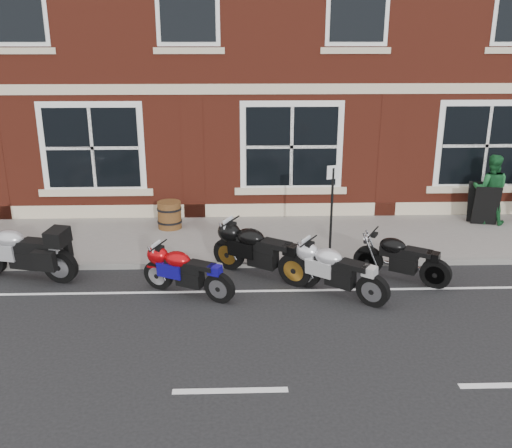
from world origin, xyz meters
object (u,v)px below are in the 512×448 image
Objects in this scene: moto_sport_red at (187,270)px; pedestrian_right at (490,189)px; moto_sport_black at (260,249)px; barrel_planter at (170,215)px; a_board_sign at (483,204)px; moto_sport_silver at (337,269)px; moto_touring_silver at (21,249)px; moto_naked_black at (400,256)px; parking_sign at (332,205)px.

pedestrian_right is at bearing -35.06° from moto_sport_red.
moto_sport_black is at bearing 47.23° from pedestrian_right.
moto_sport_black is at bearing -52.44° from barrel_planter.
moto_sport_red is 1.62m from moto_sport_black.
pedestrian_right is at bearing 31.97° from a_board_sign.
a_board_sign reaches higher than moto_sport_silver.
moto_touring_silver reaches higher than moto_sport_silver.
moto_touring_silver reaches higher than barrel_planter.
a_board_sign is (2.95, 3.13, 0.13)m from moto_naked_black.
pedestrian_right is 1.71× the size of a_board_sign.
moto_sport_black is at bearing -173.05° from parking_sign.
moto_sport_red is at bearing -78.61° from barrel_planter.
moto_sport_red is 2.80m from moto_sport_silver.
moto_sport_silver is 1.83m from parking_sign.
moto_naked_black is 1.77m from parking_sign.
a_board_sign is (7.12, 3.68, 0.13)m from moto_sport_red.
moto_naked_black is at bearing -54.79° from moto_sport_red.
moto_sport_silver is at bearing -89.51° from moto_sport_black.
parking_sign is at bearing 47.54° from pedestrian_right.
moto_touring_silver is 3.38× the size of barrel_planter.
parking_sign reaches higher than moto_naked_black.
pedestrian_right is (5.88, 2.92, 0.41)m from moto_sport_black.
parking_sign is at bearing -68.47° from moto_touring_silver.
moto_sport_red is at bearing -170.64° from parking_sign.
moto_sport_black reaches higher than moto_naked_black.
pedestrian_right reaches higher than moto_touring_silver.
moto_touring_silver is 7.54m from moto_naked_black.
moto_sport_black is at bearing -142.73° from a_board_sign.
a_board_sign reaches higher than moto_sport_red.
moto_sport_silver is 5.10m from barrel_planter.
moto_naked_black is (1.36, 0.66, -0.02)m from moto_sport_silver.
pedestrian_right is at bearing 8.15° from parking_sign.
moto_naked_black is at bearing -25.91° from moto_sport_silver.
pedestrian_right reaches higher than moto_sport_red.
moto_naked_black is (2.77, -0.27, -0.08)m from moto_sport_black.
barrel_planter is at bearing 71.60° from moto_sport_black.
parking_sign reaches higher than pedestrian_right.
a_board_sign reaches higher than barrel_planter.
moto_sport_black reaches higher than barrel_planter.
moto_sport_red is at bearing 130.32° from moto_naked_black.
moto_sport_silver is 0.84× the size of parking_sign.
moto_naked_black is at bearing -31.77° from barrel_planter.
pedestrian_right is 4.87m from parking_sign.
a_board_sign is at bearing -10.37° from moto_sport_silver.
parking_sign is at bearing -34.34° from moto_sport_red.
barrel_planter is (-0.72, 3.57, -0.04)m from moto_sport_red.
a_board_sign is at bearing -34.94° from moto_sport_red.
barrel_planter is (-2.12, 2.75, -0.13)m from moto_sport_black.
moto_naked_black reaches higher than moto_sport_red.
barrel_planter is 0.34× the size of parking_sign.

